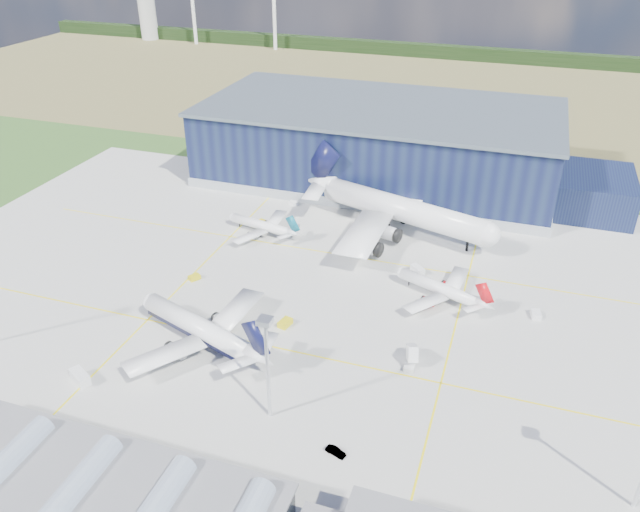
{
  "coord_description": "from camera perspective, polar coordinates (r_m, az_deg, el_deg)",
  "views": [
    {
      "loc": [
        48.09,
        -112.0,
        86.89
      ],
      "look_at": [
        4.5,
        16.54,
        9.61
      ],
      "focal_mm": 35.0,
      "sensor_mm": 36.0,
      "label": 1
    }
  ],
  "objects": [
    {
      "name": "ground",
      "position": [
        149.69,
        -3.69,
        -5.9
      ],
      "size": [
        600.0,
        600.0,
        0.0
      ],
      "primitive_type": "plane",
      "color": "#2E521E",
      "rests_on": "ground"
    },
    {
      "name": "apron",
      "position": [
        157.3,
        -2.32,
        -3.89
      ],
      "size": [
        220.0,
        160.0,
        0.08
      ],
      "color": "#A1A19C",
      "rests_on": "ground"
    },
    {
      "name": "farmland",
      "position": [
        346.54,
        10.5,
        14.66
      ],
      "size": [
        600.0,
        220.0,
        0.01
      ],
      "primitive_type": "cube",
      "color": "olive",
      "rests_on": "ground"
    },
    {
      "name": "treeline",
      "position": [
        423.0,
        12.44,
        17.71
      ],
      "size": [
        600.0,
        8.0,
        8.0
      ],
      "primitive_type": "cube",
      "color": "black",
      "rests_on": "ground"
    },
    {
      "name": "hangar",
      "position": [
        224.69,
        6.1,
        9.91
      ],
      "size": [
        145.0,
        62.0,
        26.1
      ],
      "color": "#111738",
      "rests_on": "ground"
    },
    {
      "name": "glass_concourse",
      "position": [
        112.26,
        -19.41,
        -20.48
      ],
      "size": [
        78.0,
        23.0,
        8.6
      ],
      "color": "black",
      "rests_on": "ground"
    },
    {
      "name": "light_mast_center",
      "position": [
        115.25,
        -4.9,
        -8.8
      ],
      "size": [
        2.6,
        2.6,
        23.0
      ],
      "color": "silver",
      "rests_on": "ground"
    },
    {
      "name": "airliner_navy",
      "position": [
        141.3,
        -11.15,
        -5.6
      ],
      "size": [
        51.74,
        51.19,
        13.31
      ],
      "primitive_type": null,
      "rotation": [
        0.0,
        0.0,
        2.8
      ],
      "color": "white",
      "rests_on": "ground"
    },
    {
      "name": "airliner_red",
      "position": [
        157.91,
        10.85,
        -2.37
      ],
      "size": [
        36.06,
        35.73,
        9.08
      ],
      "primitive_type": null,
      "rotation": [
        0.0,
        0.0,
        2.76
      ],
      "color": "white",
      "rests_on": "ground"
    },
    {
      "name": "airliner_widebody",
      "position": [
        185.93,
        7.71,
        5.29
      ],
      "size": [
        84.45,
        83.5,
        22.05
      ],
      "primitive_type": null,
      "rotation": [
        0.0,
        0.0,
        -0.31
      ],
      "color": "white",
      "rests_on": "ground"
    },
    {
      "name": "airliner_regional",
      "position": [
        186.72,
        -5.43,
        3.24
      ],
      "size": [
        30.7,
        30.26,
        8.48
      ],
      "primitive_type": null,
      "rotation": [
        0.0,
        0.0,
        2.93
      ],
      "color": "white",
      "rests_on": "ground"
    },
    {
      "name": "gse_tug_a",
      "position": [
        147.49,
        -3.21,
        -6.14
      ],
      "size": [
        2.94,
        3.98,
        1.49
      ],
      "primitive_type": "cube",
      "rotation": [
        0.0,
        0.0,
        -0.23
      ],
      "color": "gold",
      "rests_on": "ground"
    },
    {
      "name": "gse_tug_b",
      "position": [
        167.8,
        -11.41,
        -1.94
      ],
      "size": [
        3.21,
        3.52,
        1.27
      ],
      "primitive_type": "cube",
      "rotation": [
        0.0,
        0.0,
        -0.56
      ],
      "color": "gold",
      "rests_on": "ground"
    },
    {
      "name": "gse_van_a",
      "position": [
        140.64,
        -21.09,
        -10.29
      ],
      "size": [
        5.87,
        4.63,
        2.36
      ],
      "primitive_type": "cube",
      "rotation": [
        0.0,
        0.0,
        1.08
      ],
      "color": "silver",
      "rests_on": "ground"
    },
    {
      "name": "gse_cart_a",
      "position": [
        158.86,
        19.13,
        -5.08
      ],
      "size": [
        2.79,
        3.65,
        1.42
      ],
      "primitive_type": "cube",
      "rotation": [
        0.0,
        0.0,
        0.2
      ],
      "color": "silver",
      "rests_on": "ground"
    },
    {
      "name": "gse_van_b",
      "position": [
        169.12,
        8.9,
        -1.27
      ],
      "size": [
        4.5,
        4.35,
        1.97
      ],
      "primitive_type": "cube",
      "rotation": [
        0.0,
        0.0,
        0.83
      ],
      "color": "silver",
      "rests_on": "ground"
    },
    {
      "name": "gse_tug_c",
      "position": [
        193.37,
        -5.5,
        3.04
      ],
      "size": [
        2.96,
        3.7,
        1.41
      ],
      "primitive_type": "cube",
      "rotation": [
        0.0,
        0.0,
        -0.34
      ],
      "color": "gold",
      "rests_on": "ground"
    },
    {
      "name": "gse_cart_b",
      "position": [
        205.82,
        -2.42,
        4.85
      ],
      "size": [
        3.07,
        2.22,
        1.25
      ],
      "primitive_type": "cube",
      "rotation": [
        0.0,
        0.0,
        1.46
      ],
      "color": "silver",
      "rests_on": "ground"
    },
    {
      "name": "airstair",
      "position": [
        137.34,
        8.39,
        -9.09
      ],
      "size": [
        3.49,
        5.56,
        3.31
      ],
      "primitive_type": "cube",
      "rotation": [
        0.0,
        0.0,
        0.3
      ],
      "color": "silver",
      "rests_on": "ground"
    },
    {
      "name": "car_b",
      "position": [
        117.77,
        1.43,
        -17.44
      ],
      "size": [
        4.1,
        2.43,
        1.28
      ],
      "primitive_type": "imported",
      "rotation": [
        0.0,
        0.0,
        1.27
      ],
      "color": "#99999E",
      "rests_on": "ground"
    }
  ]
}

